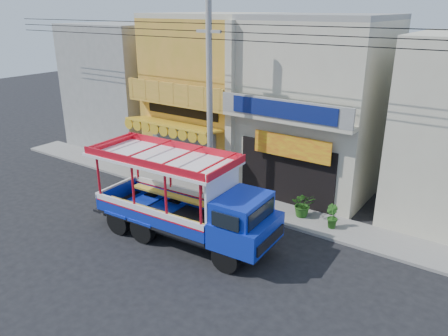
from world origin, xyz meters
name	(u,v)px	position (x,y,z in m)	size (l,w,h in m)	color
ground	(182,236)	(0.00, 0.00, 0.00)	(90.00, 90.00, 0.00)	black
sidewalk	(237,200)	(0.00, 4.00, 0.06)	(30.00, 2.00, 0.12)	slate
shophouse_left	(217,92)	(-4.00, 7.96, 4.11)	(6.00, 7.50, 8.24)	gold
shophouse_right	(318,105)	(2.00, 7.96, 4.11)	(6.00, 6.75, 8.24)	#BAB399
party_pilaster	(230,111)	(-1.00, 4.85, 4.00)	(0.35, 0.30, 8.00)	#BAB399
filler_building_left	(129,85)	(-11.00, 8.00, 3.80)	(6.00, 6.00, 7.60)	gray
utility_pole	(212,95)	(-0.85, 3.30, 5.03)	(28.00, 0.26, 9.00)	gray
songthaew_truck	(194,203)	(0.80, -0.12, 1.69)	(7.63, 2.84, 3.51)	black
green_sign	(125,158)	(-7.84, 4.37, 0.52)	(0.62, 0.44, 0.96)	black
potted_plant_a	(303,204)	(3.27, 4.15, 0.67)	(0.99, 0.86, 1.10)	#225117
potted_plant_b	(332,216)	(4.65, 3.88, 0.60)	(0.53, 0.43, 0.96)	#225117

